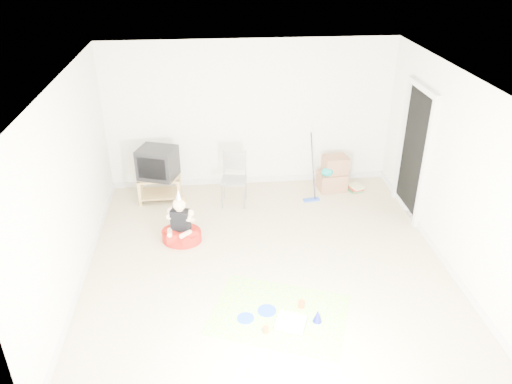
{
  "coord_description": "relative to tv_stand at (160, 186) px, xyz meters",
  "views": [
    {
      "loc": [
        -0.68,
        -5.74,
        4.18
      ],
      "look_at": [
        -0.1,
        0.4,
        0.9
      ],
      "focal_mm": 35.0,
      "sensor_mm": 36.0,
      "label": 1
    }
  ],
  "objects": [
    {
      "name": "ground",
      "position": [
        1.6,
        -1.96,
        -0.26
      ],
      "size": [
        5.0,
        5.0,
        0.0
      ],
      "primitive_type": "plane",
      "color": "#C6B48E",
      "rests_on": "ground"
    },
    {
      "name": "blue_plate_near",
      "position": [
        1.5,
        -3.01,
        -0.25
      ],
      "size": [
        0.28,
        0.28,
        0.01
      ],
      "primitive_type": "cylinder",
      "rotation": [
        0.0,
        0.0,
        -0.25
      ],
      "color": "#173EB8",
      "rests_on": "party_mat"
    },
    {
      "name": "cardboard_boxes",
      "position": [
        3.05,
        0.13,
        0.03
      ],
      "size": [
        0.53,
        0.43,
        0.61
      ],
      "color": "#99684A",
      "rests_on": "ground"
    },
    {
      "name": "blue_party_hat",
      "position": [
        2.08,
        -3.25,
        -0.18
      ],
      "size": [
        0.12,
        0.12,
        0.17
      ],
      "primitive_type": "cone",
      "rotation": [
        0.0,
        0.0,
        -0.03
      ],
      "color": "#181CAC",
      "rests_on": "party_mat"
    },
    {
      "name": "crt_tv",
      "position": [
        -0.0,
        0.0,
        0.44
      ],
      "size": [
        0.73,
        0.66,
        0.52
      ],
      "primitive_type": "cube",
      "rotation": [
        0.0,
        0.0,
        -0.33
      ],
      "color": "black",
      "rests_on": "tv_stand"
    },
    {
      "name": "doorway_recess",
      "position": [
        4.08,
        -0.76,
        0.76
      ],
      "size": [
        0.02,
        0.9,
        2.05
      ],
      "primitive_type": "cube",
      "color": "black",
      "rests_on": "ground"
    },
    {
      "name": "orange_cup_far",
      "position": [
        1.45,
        -3.37,
        -0.22
      ],
      "size": [
        0.09,
        0.09,
        0.08
      ],
      "primitive_type": "cylinder",
      "rotation": [
        0.0,
        0.0,
        -0.34
      ],
      "color": "#D54F17",
      "rests_on": "party_mat"
    },
    {
      "name": "birthday_cake",
      "position": [
        1.75,
        -3.3,
        -0.22
      ],
      "size": [
        0.41,
        0.37,
        0.15
      ],
      "color": "silver",
      "rests_on": "party_mat"
    },
    {
      "name": "folding_chair",
      "position": [
        1.26,
        -0.26,
        0.18
      ],
      "size": [
        0.47,
        0.45,
        0.91
      ],
      "color": "gray",
      "rests_on": "ground"
    },
    {
      "name": "orange_cup_near",
      "position": [
        1.94,
        -2.98,
        -0.21
      ],
      "size": [
        0.11,
        0.11,
        0.09
      ],
      "primitive_type": "cylinder",
      "rotation": [
        0.0,
        0.0,
        -0.73
      ],
      "color": "#D54F17",
      "rests_on": "party_mat"
    },
    {
      "name": "floor_mop",
      "position": [
        2.59,
        -0.28,
        -0.0
      ],
      "size": [
        0.29,
        0.38,
        1.13
      ],
      "color": "blue",
      "rests_on": "ground"
    },
    {
      "name": "book_pile",
      "position": [
        3.44,
        0.04,
        -0.22
      ],
      "size": [
        0.29,
        0.33,
        0.1
      ],
      "color": "#297C3B",
      "rests_on": "ground"
    },
    {
      "name": "tv_stand",
      "position": [
        0.0,
        0.0,
        0.0
      ],
      "size": [
        0.71,
        0.45,
        0.44
      ],
      "color": "#AB864D",
      "rests_on": "ground"
    },
    {
      "name": "seated_woman",
      "position": [
        0.41,
        -1.32,
        -0.08
      ],
      "size": [
        0.74,
        0.74,
        0.86
      ],
      "color": "#B11910",
      "rests_on": "ground"
    },
    {
      "name": "party_mat",
      "position": [
        1.65,
        -3.08,
        -0.26
      ],
      "size": [
        1.93,
        1.67,
        0.01
      ],
      "primitive_type": "cube",
      "rotation": [
        0.0,
        0.0,
        -0.37
      ],
      "color": "#E43072",
      "rests_on": "ground"
    },
    {
      "name": "blue_plate_far",
      "position": [
        1.23,
        -3.12,
        -0.25
      ],
      "size": [
        0.26,
        0.26,
        0.01
      ],
      "primitive_type": "cylinder",
      "rotation": [
        0.0,
        0.0,
        -0.34
      ],
      "color": "#173EB8",
      "rests_on": "party_mat"
    }
  ]
}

